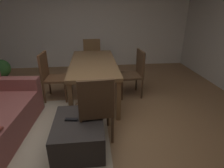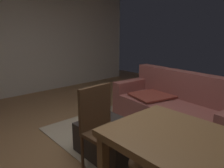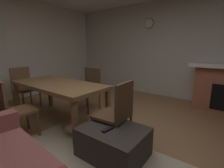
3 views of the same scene
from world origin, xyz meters
TOP-DOWN VIEW (x-y plane):
  - floor at (0.00, 0.00)m, footprint 8.40×8.40m
  - wall_left at (-3.50, 0.00)m, footprint 0.12×6.66m
  - area_rug at (-0.11, 0.60)m, footprint 2.60×2.00m
  - couch at (-0.01, 1.27)m, footprint 2.10×1.02m
  - ottoman_coffee_table at (-0.11, -0.00)m, footprint 0.81×0.63m
  - tv_remote at (-0.09, 0.09)m, footprint 0.07×0.17m
  - dining_chair_west at (-0.01, -0.23)m, footprint 0.47×0.47m

SIDE VIEW (x-z plane):
  - floor at x=0.00m, z-range 0.00..0.00m
  - area_rug at x=-0.11m, z-range 0.00..0.01m
  - ottoman_coffee_table at x=-0.11m, z-range 0.00..0.38m
  - couch at x=-0.01m, z-range -0.12..0.75m
  - tv_remote at x=-0.09m, z-range 0.38..0.41m
  - dining_chair_west at x=-0.01m, z-range 0.06..0.99m
  - wall_left at x=-3.50m, z-range 0.00..2.64m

